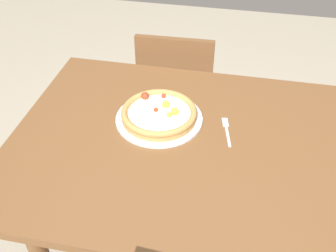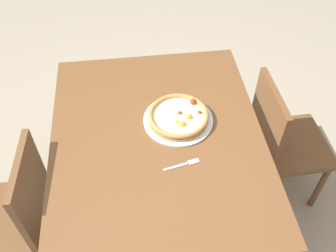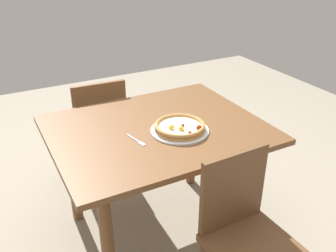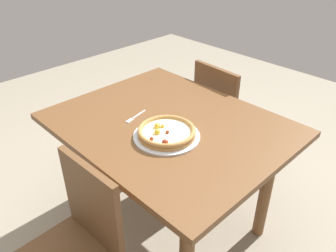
{
  "view_description": "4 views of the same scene",
  "coord_description": "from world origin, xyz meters",
  "px_view_note": "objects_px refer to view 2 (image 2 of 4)",
  "views": [
    {
      "loc": [
        0.19,
        -1.09,
        1.74
      ],
      "look_at": [
        -0.05,
        0.06,
        0.78
      ],
      "focal_mm": 43.22,
      "sensor_mm": 36.0,
      "label": 1
    },
    {
      "loc": [
        1.14,
        -0.09,
        2.11
      ],
      "look_at": [
        -0.05,
        0.06,
        0.78
      ],
      "focal_mm": 40.43,
      "sensor_mm": 36.0,
      "label": 2
    },
    {
      "loc": [
        0.85,
        1.76,
        1.76
      ],
      "look_at": [
        -0.05,
        0.06,
        0.78
      ],
      "focal_mm": 39.79,
      "sensor_mm": 36.0,
      "label": 3
    },
    {
      "loc": [
        -1.11,
        1.1,
        1.69
      ],
      "look_at": [
        -0.05,
        0.06,
        0.78
      ],
      "focal_mm": 35.99,
      "sensor_mm": 36.0,
      "label": 4
    }
  ],
  "objects_px": {
    "dining_table": "(158,152)",
    "chair_near": "(16,213)",
    "chair_far": "(281,141)",
    "plate": "(178,120)",
    "pizza": "(178,116)",
    "fork": "(185,164)"
  },
  "relations": [
    {
      "from": "dining_table",
      "to": "chair_near",
      "type": "relative_size",
      "value": 1.43
    },
    {
      "from": "chair_far",
      "to": "plate",
      "type": "xyz_separation_m",
      "value": [
        0.04,
        -0.6,
        0.29
      ]
    },
    {
      "from": "dining_table",
      "to": "chair_near",
      "type": "bearing_deg",
      "value": -78.28
    },
    {
      "from": "plate",
      "to": "pizza",
      "type": "relative_size",
      "value": 1.16
    },
    {
      "from": "chair_far",
      "to": "pizza",
      "type": "height_order",
      "value": "chair_far"
    },
    {
      "from": "chair_far",
      "to": "plate",
      "type": "distance_m",
      "value": 0.67
    },
    {
      "from": "chair_far",
      "to": "fork",
      "type": "xyz_separation_m",
      "value": [
        0.3,
        -0.61,
        0.29
      ]
    },
    {
      "from": "dining_table",
      "to": "fork",
      "type": "distance_m",
      "value": 0.23
    },
    {
      "from": "dining_table",
      "to": "chair_near",
      "type": "xyz_separation_m",
      "value": [
        0.15,
        -0.71,
        -0.17
      ]
    },
    {
      "from": "dining_table",
      "to": "chair_far",
      "type": "xyz_separation_m",
      "value": [
        -0.13,
        0.71,
        -0.17
      ]
    },
    {
      "from": "plate",
      "to": "fork",
      "type": "height_order",
      "value": "plate"
    },
    {
      "from": "plate",
      "to": "pizza",
      "type": "xyz_separation_m",
      "value": [
        -0.0,
        0.0,
        0.03
      ]
    },
    {
      "from": "chair_near",
      "to": "plate",
      "type": "bearing_deg",
      "value": -69.97
    },
    {
      "from": "dining_table",
      "to": "pizza",
      "type": "xyz_separation_m",
      "value": [
        -0.09,
        0.11,
        0.14
      ]
    },
    {
      "from": "chair_near",
      "to": "pizza",
      "type": "relative_size",
      "value": 2.94
    },
    {
      "from": "chair_near",
      "to": "chair_far",
      "type": "xyz_separation_m",
      "value": [
        -0.28,
        1.42,
        0.0
      ]
    },
    {
      "from": "chair_near",
      "to": "fork",
      "type": "bearing_deg",
      "value": -87.9
    },
    {
      "from": "dining_table",
      "to": "pizza",
      "type": "relative_size",
      "value": 4.22
    },
    {
      "from": "plate",
      "to": "fork",
      "type": "relative_size",
      "value": 2.06
    },
    {
      "from": "pizza",
      "to": "dining_table",
      "type": "bearing_deg",
      "value": -50.19
    },
    {
      "from": "dining_table",
      "to": "plate",
      "type": "xyz_separation_m",
      "value": [
        -0.09,
        0.11,
        0.12
      ]
    },
    {
      "from": "chair_far",
      "to": "pizza",
      "type": "relative_size",
      "value": 2.94
    }
  ]
}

